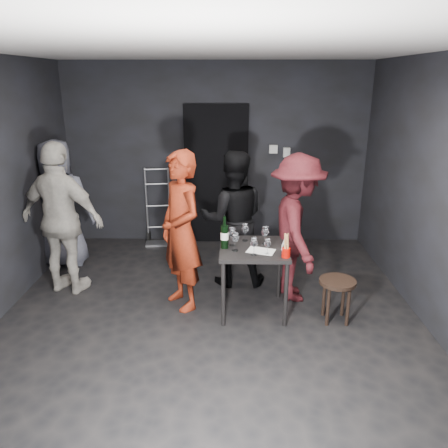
{
  "coord_description": "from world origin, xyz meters",
  "views": [
    {
      "loc": [
        0.21,
        -4.06,
        2.45
      ],
      "look_at": [
        0.15,
        0.25,
        1.01
      ],
      "focal_mm": 35.0,
      "sensor_mm": 36.0,
      "label": 1
    }
  ],
  "objects_px": {
    "hand_truck": "(159,229)",
    "woman_black": "(233,212)",
    "bystander_grey": "(59,195)",
    "wine_bottle": "(225,236)",
    "breadstick_cup": "(286,246)",
    "bystander_cream": "(60,205)",
    "tasting_table": "(254,256)",
    "server_red": "(181,218)",
    "man_maroon": "(297,220)",
    "stool": "(337,287)"
  },
  "relations": [
    {
      "from": "hand_truck",
      "to": "man_maroon",
      "type": "bearing_deg",
      "value": -49.99
    },
    {
      "from": "woman_black",
      "to": "hand_truck",
      "type": "bearing_deg",
      "value": -52.63
    },
    {
      "from": "tasting_table",
      "to": "server_red",
      "type": "distance_m",
      "value": 0.88
    },
    {
      "from": "bystander_grey",
      "to": "wine_bottle",
      "type": "height_order",
      "value": "bystander_grey"
    },
    {
      "from": "stool",
      "to": "bystander_cream",
      "type": "distance_m",
      "value": 3.2
    },
    {
      "from": "bystander_grey",
      "to": "wine_bottle",
      "type": "distance_m",
      "value": 2.55
    },
    {
      "from": "stool",
      "to": "man_maroon",
      "type": "distance_m",
      "value": 0.86
    },
    {
      "from": "wine_bottle",
      "to": "breadstick_cup",
      "type": "distance_m",
      "value": 0.66
    },
    {
      "from": "hand_truck",
      "to": "woman_black",
      "type": "xyz_separation_m",
      "value": [
        1.14,
        -1.38,
        0.71
      ]
    },
    {
      "from": "tasting_table",
      "to": "breadstick_cup",
      "type": "relative_size",
      "value": 2.82
    },
    {
      "from": "tasting_table",
      "to": "woman_black",
      "type": "height_order",
      "value": "woman_black"
    },
    {
      "from": "hand_truck",
      "to": "man_maroon",
      "type": "relative_size",
      "value": 0.62
    },
    {
      "from": "tasting_table",
      "to": "bystander_grey",
      "type": "xyz_separation_m",
      "value": [
        -2.52,
        1.24,
        0.33
      ]
    },
    {
      "from": "man_maroon",
      "to": "wine_bottle",
      "type": "height_order",
      "value": "man_maroon"
    },
    {
      "from": "server_red",
      "to": "woman_black",
      "type": "height_order",
      "value": "server_red"
    },
    {
      "from": "hand_truck",
      "to": "woman_black",
      "type": "distance_m",
      "value": 1.92
    },
    {
      "from": "wine_bottle",
      "to": "breadstick_cup",
      "type": "relative_size",
      "value": 1.3
    },
    {
      "from": "server_red",
      "to": "hand_truck",
      "type": "bearing_deg",
      "value": 161.69
    },
    {
      "from": "woman_black",
      "to": "wine_bottle",
      "type": "distance_m",
      "value": 0.73
    },
    {
      "from": "breadstick_cup",
      "to": "hand_truck",
      "type": "bearing_deg",
      "value": 125.4
    },
    {
      "from": "bystander_cream",
      "to": "tasting_table",
      "type": "bearing_deg",
      "value": -174.85
    },
    {
      "from": "bystander_grey",
      "to": "stool",
      "type": "bearing_deg",
      "value": 151.16
    },
    {
      "from": "server_red",
      "to": "woman_black",
      "type": "relative_size",
      "value": 1.12
    },
    {
      "from": "hand_truck",
      "to": "breadstick_cup",
      "type": "height_order",
      "value": "hand_truck"
    },
    {
      "from": "stool",
      "to": "wine_bottle",
      "type": "bearing_deg",
      "value": 171.19
    },
    {
      "from": "hand_truck",
      "to": "wine_bottle",
      "type": "xyz_separation_m",
      "value": [
        1.05,
        -2.1,
        0.67
      ]
    },
    {
      "from": "server_red",
      "to": "bystander_cream",
      "type": "distance_m",
      "value": 1.45
    },
    {
      "from": "server_red",
      "to": "wine_bottle",
      "type": "relative_size",
      "value": 5.95
    },
    {
      "from": "stool",
      "to": "bystander_cream",
      "type": "bearing_deg",
      "value": 167.86
    },
    {
      "from": "stool",
      "to": "server_red",
      "type": "bearing_deg",
      "value": 168.91
    },
    {
      "from": "bystander_cream",
      "to": "bystander_grey",
      "type": "relative_size",
      "value": 1.1
    },
    {
      "from": "hand_truck",
      "to": "man_maroon",
      "type": "height_order",
      "value": "man_maroon"
    },
    {
      "from": "stool",
      "to": "hand_truck",
      "type": "bearing_deg",
      "value": 134.24
    },
    {
      "from": "woman_black",
      "to": "bystander_grey",
      "type": "bearing_deg",
      "value": -15.43
    },
    {
      "from": "server_red",
      "to": "woman_black",
      "type": "bearing_deg",
      "value": 101.41
    },
    {
      "from": "man_maroon",
      "to": "wine_bottle",
      "type": "distance_m",
      "value": 0.89
    },
    {
      "from": "bystander_cream",
      "to": "wine_bottle",
      "type": "bearing_deg",
      "value": -177.32
    },
    {
      "from": "man_maroon",
      "to": "bystander_cream",
      "type": "distance_m",
      "value": 2.7
    },
    {
      "from": "tasting_table",
      "to": "man_maroon",
      "type": "relative_size",
      "value": 0.39
    },
    {
      "from": "man_maroon",
      "to": "bystander_grey",
      "type": "height_order",
      "value": "bystander_grey"
    },
    {
      "from": "bystander_grey",
      "to": "man_maroon",
      "type": "bearing_deg",
      "value": 157.58
    },
    {
      "from": "woman_black",
      "to": "man_maroon",
      "type": "distance_m",
      "value": 0.81
    },
    {
      "from": "bystander_grey",
      "to": "wine_bottle",
      "type": "relative_size",
      "value": 5.69
    },
    {
      "from": "tasting_table",
      "to": "hand_truck",
      "type": "bearing_deg",
      "value": 123.17
    },
    {
      "from": "bystander_cream",
      "to": "bystander_grey",
      "type": "height_order",
      "value": "bystander_cream"
    },
    {
      "from": "tasting_table",
      "to": "stool",
      "type": "xyz_separation_m",
      "value": [
        0.86,
        -0.2,
        -0.27
      ]
    },
    {
      "from": "bystander_cream",
      "to": "breadstick_cup",
      "type": "xyz_separation_m",
      "value": [
        2.5,
        -0.72,
        -0.21
      ]
    },
    {
      "from": "stool",
      "to": "bystander_cream",
      "type": "xyz_separation_m",
      "value": [
        -3.06,
        0.66,
        0.7
      ]
    },
    {
      "from": "woman_black",
      "to": "bystander_grey",
      "type": "height_order",
      "value": "bystander_grey"
    },
    {
      "from": "tasting_table",
      "to": "man_maroon",
      "type": "xyz_separation_m",
      "value": [
        0.5,
        0.34,
        0.3
      ]
    }
  ]
}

